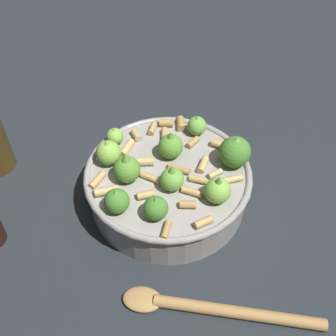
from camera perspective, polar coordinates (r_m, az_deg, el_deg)
ground_plane at (r=0.67m, az=0.00°, el=-4.17°), size 2.40×2.40×0.00m
cooking_pan at (r=0.64m, az=0.04°, el=-1.85°), size 0.25×0.25×0.11m
wooden_spoon at (r=0.57m, az=5.81°, el=-18.55°), size 0.25×0.11×0.02m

